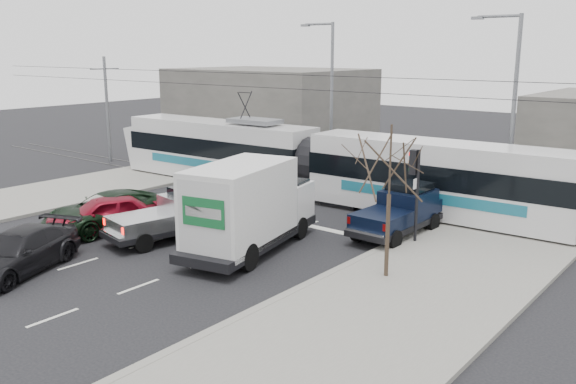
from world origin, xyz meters
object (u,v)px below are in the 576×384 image
Objects in this scene: street_lamp_far at (329,89)px; tram at (315,163)px; bare_tree at (390,167)px; silver_pickup at (180,213)px; green_car at (108,211)px; street_lamp_near at (510,101)px; navy_pickup at (401,210)px; traffic_signal at (415,175)px; dark_car at (18,252)px; red_car at (104,215)px; box_truck at (248,208)px.

street_lamp_far reaches higher than tram.
tram is (-8.64, 7.78, -1.96)m from bare_tree.
street_lamp_far is at bearing 112.37° from silver_pickup.
bare_tree is 0.91× the size of green_car.
street_lamp_near is 0.35× the size of tram.
street_lamp_near is at bearing 76.29° from navy_pickup.
traffic_signal is 14.52m from dark_car.
tram is at bearing 138.01° from bare_tree.
bare_tree is 1.01× the size of dark_car.
traffic_signal is (-1.13, 4.00, -1.05)m from bare_tree.
tram reaches higher than navy_pickup.
traffic_signal reaches higher than red_car.
green_car is (-6.69, -1.49, -0.93)m from box_truck.
silver_pickup is 6.30m from dark_car.
dark_car is at bearing -47.28° from red_car.
box_truck is 1.45× the size of dark_car.
silver_pickup is at bearing 57.57° from dark_car.
silver_pickup is (-8.65, -12.53, -4.14)m from street_lamp_near.
navy_pickup is at bearing 113.48° from bare_tree.
dark_car is at bearing -63.74° from green_car.
street_lamp_near reaches higher than dark_car.
traffic_signal is 14.47m from street_lamp_far.
street_lamp_near reaches higher than navy_pickup.
bare_tree is at bearing -5.44° from box_truck.
traffic_signal is 9.45m from silver_pickup.
street_lamp_far is at bearing 138.28° from traffic_signal.
silver_pickup is at bearing 22.63° from green_car.
traffic_signal is at bearing -38.98° from navy_pickup.
traffic_signal reaches higher than green_car.
box_truck is 1.54× the size of red_car.
silver_pickup is (-8.94, -1.03, -2.82)m from bare_tree.
tram is 3.54× the size of box_truck.
navy_pickup is (9.69, -8.68, -4.09)m from street_lamp_far.
tram is 10.93m from red_car.
street_lamp_near is 13.65m from box_truck.
green_car is (-3.27, -1.10, -0.21)m from silver_pickup.
street_lamp_far is at bearing 101.88° from box_truck.
silver_pickup is (-0.30, -8.81, -0.86)m from tram.
navy_pickup is at bearing 45.84° from box_truck.
tram is at bearing -61.20° from street_lamp_far.
navy_pickup is (6.84, 5.85, 0.05)m from silver_pickup.
red_car is (-2.80, -1.63, -0.18)m from silver_pickup.
red_car is at bearing -43.77° from green_car.
bare_tree is 11.58m from street_lamp_near.
street_lamp_near is at bearing 91.42° from bare_tree.
bare_tree is 5.94m from navy_pickup.
traffic_signal is 12.67m from red_car.
navy_pickup is 12.28m from green_car.
street_lamp_near is (0.84, 7.50, 2.37)m from traffic_signal.
street_lamp_near is 9.72m from tram.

